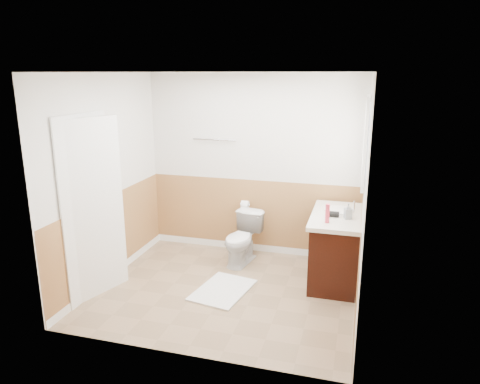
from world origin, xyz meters
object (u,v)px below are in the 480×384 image
(bath_mat, at_px, (223,290))
(soap_dispenser, at_px, (348,211))
(lotion_bottle, at_px, (327,213))
(vanity_cabinet, at_px, (336,249))
(toilet, at_px, (242,239))

(bath_mat, distance_m, soap_dispenser, 1.74)
(bath_mat, distance_m, lotion_bottle, 1.52)
(bath_mat, bearing_deg, vanity_cabinet, 28.23)
(toilet, distance_m, bath_mat, 0.91)
(lotion_bottle, distance_m, soap_dispenser, 0.31)
(toilet, bearing_deg, soap_dispenser, -2.48)
(toilet, height_order, soap_dispenser, soap_dispenser)
(soap_dispenser, bearing_deg, bath_mat, -158.36)
(bath_mat, relative_size, vanity_cabinet, 0.73)
(bath_mat, height_order, soap_dispenser, soap_dispenser)
(lotion_bottle, xyz_separation_m, soap_dispenser, (0.22, 0.22, -0.02))
(vanity_cabinet, relative_size, soap_dispenser, 6.06)
(toilet, relative_size, lotion_bottle, 3.10)
(toilet, relative_size, vanity_cabinet, 0.62)
(soap_dispenser, bearing_deg, vanity_cabinet, 133.34)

